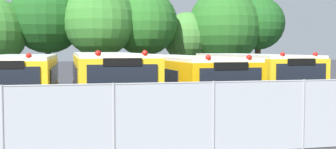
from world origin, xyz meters
TOP-DOWN VIEW (x-y plane):
  - ground_plane at (0.00, 0.00)m, footprint 160.00×160.00m
  - school_bus_0 at (-4.93, -0.18)m, footprint 2.65×9.36m
  - school_bus_1 at (-1.57, -0.22)m, footprint 2.62×11.31m
  - school_bus_2 at (1.67, -0.15)m, footprint 2.80×11.65m
  - school_bus_3 at (5.00, 0.09)m, footprint 2.46×9.39m
  - tree_2 at (-4.13, 9.80)m, footprint 4.67×4.61m
  - tree_3 at (-1.12, 8.48)m, footprint 4.45×4.45m
  - tree_4 at (1.76, 9.10)m, footprint 4.29×4.29m
  - tree_5 at (5.02, 10.43)m, footprint 3.39×3.39m
  - tree_6 at (7.41, 9.99)m, footprint 4.99×4.99m
  - tree_7 at (9.71, 9.84)m, footprint 3.93×3.71m
  - chainlink_fence at (0.50, -7.97)m, footprint 15.42×0.07m
  - traffic_cone at (4.26, -7.16)m, footprint 0.47×0.47m

SIDE VIEW (x-z plane):
  - ground_plane at x=0.00m, z-range 0.00..0.00m
  - traffic_cone at x=4.26m, z-range 0.00..0.61m
  - chainlink_fence at x=0.50m, z-range 0.04..1.93m
  - school_bus_2 at x=1.67m, z-range 0.07..2.61m
  - school_bus_0 at x=-4.93m, z-range 0.07..2.66m
  - school_bus_3 at x=5.00m, z-range 0.07..2.68m
  - school_bus_1 at x=-1.57m, z-range 0.07..2.75m
  - tree_5 at x=5.02m, z-range 0.97..6.24m
  - tree_4 at x=1.76m, z-range 1.07..7.64m
  - tree_6 at x=7.41m, z-range 1.03..7.77m
  - tree_3 at x=-1.12m, z-range 1.18..7.86m
  - tree_7 at x=9.71m, z-range 1.38..7.76m
  - tree_2 at x=-4.13m, z-range 1.34..8.40m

